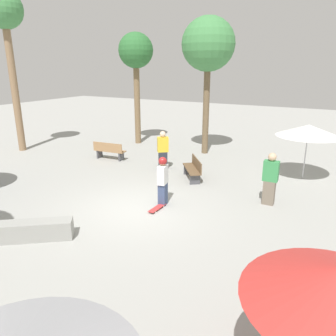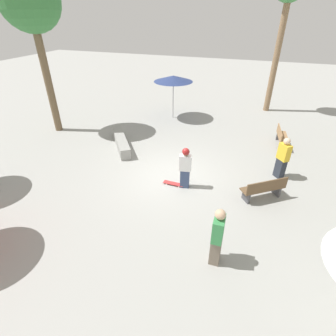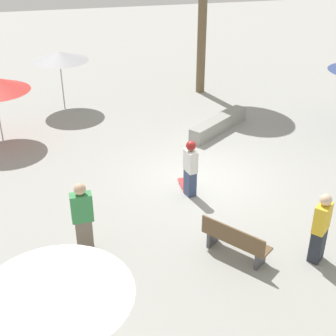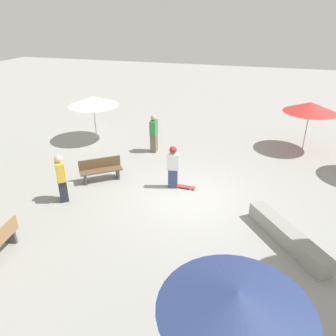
{
  "view_description": "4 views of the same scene",
  "coord_description": "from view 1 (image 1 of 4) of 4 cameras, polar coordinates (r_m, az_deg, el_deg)",
  "views": [
    {
      "loc": [
        -7.92,
        -5.57,
        4.41
      ],
      "look_at": [
        0.68,
        -0.82,
        1.31
      ],
      "focal_mm": 35.0,
      "sensor_mm": 36.0,
      "label": 1
    },
    {
      "loc": [
        2.87,
        -8.52,
        5.81
      ],
      "look_at": [
        0.2,
        -0.99,
        0.94
      ],
      "focal_mm": 28.0,
      "sensor_mm": 36.0,
      "label": 2
    },
    {
      "loc": [
        11.32,
        -3.93,
        6.8
      ],
      "look_at": [
        0.36,
        -1.12,
        0.7
      ],
      "focal_mm": 50.0,
      "sensor_mm": 36.0,
      "label": 3
    },
    {
      "loc": [
        -2.04,
        9.69,
        6.0
      ],
      "look_at": [
        0.76,
        -0.06,
        1.03
      ],
      "focal_mm": 35.0,
      "sensor_mm": 36.0,
      "label": 4
    }
  ],
  "objects": [
    {
      "name": "ground_plane",
      "position": [
        10.64,
        -5.69,
        -7.09
      ],
      "size": [
        60.0,
        60.0,
        0.0
      ],
      "primitive_type": "plane",
      "color": "#9E9E99"
    },
    {
      "name": "bystander_far",
      "position": [
        11.14,
        17.36,
        -1.85
      ],
      "size": [
        0.28,
        0.48,
        1.75
      ],
      "rotation": [
        0.0,
        0.0,
        1.59
      ],
      "color": "#726656",
      "rests_on": "ground_plane"
    },
    {
      "name": "palm_tree_center_left",
      "position": [
        19.09,
        -5.62,
        19.14
      ],
      "size": [
        1.91,
        1.91,
        6.14
      ],
      "color": "brown",
      "rests_on": "ground_plane"
    },
    {
      "name": "concrete_ledge",
      "position": [
        9.59,
        -25.34,
        -10.02
      ],
      "size": [
        2.18,
        2.68,
        0.51
      ],
      "rotation": [
        0.0,
        0.0,
        2.22
      ],
      "color": "gray",
      "rests_on": "ground_plane"
    },
    {
      "name": "skater_main",
      "position": [
        10.59,
        -0.92,
        -2.0
      ],
      "size": [
        0.47,
        0.32,
        1.63
      ],
      "rotation": [
        0.0,
        0.0,
        3.33
      ],
      "color": "#38476B",
      "rests_on": "ground_plane"
    },
    {
      "name": "bench_near",
      "position": [
        13.2,
        4.4,
        -0.14
      ],
      "size": [
        1.54,
        1.31,
        0.85
      ],
      "rotation": [
        0.0,
        0.0,
        0.64
      ],
      "color": "#47474C",
      "rests_on": "ground_plane"
    },
    {
      "name": "palm_tree_left",
      "position": [
        19.11,
        -26.51,
        22.12
      ],
      "size": [
        1.82,
        1.82,
        7.89
      ],
      "color": "#896B4C",
      "rests_on": "ground_plane"
    },
    {
      "name": "palm_tree_right",
      "position": [
        16.81,
        7.02,
        20.36
      ],
      "size": [
        2.57,
        2.57,
        6.66
      ],
      "color": "brown",
      "rests_on": "ground_plane"
    },
    {
      "name": "shade_umbrella_white",
      "position": [
        13.94,
        23.27,
        6.03
      ],
      "size": [
        2.47,
        2.47,
        2.21
      ],
      "color": "#B7B7BC",
      "rests_on": "ground_plane"
    },
    {
      "name": "bystander_watching",
      "position": [
        14.32,
        -0.9,
        3.08
      ],
      "size": [
        0.5,
        0.52,
        1.7
      ],
      "rotation": [
        0.0,
        0.0,
        2.26
      ],
      "color": "#282D38",
      "rests_on": "ground_plane"
    },
    {
      "name": "skateboard",
      "position": [
        10.53,
        -1.88,
        -6.94
      ],
      "size": [
        0.81,
        0.23,
        0.07
      ],
      "rotation": [
        0.0,
        0.0,
        3.11
      ],
      "color": "red",
      "rests_on": "ground_plane"
    },
    {
      "name": "bench_far",
      "position": [
        16.19,
        -10.18,
        2.96
      ],
      "size": [
        0.59,
        1.63,
        0.85
      ],
      "rotation": [
        0.0,
        0.0,
        4.81
      ],
      "color": "#47474C",
      "rests_on": "ground_plane"
    }
  ]
}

